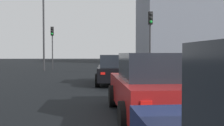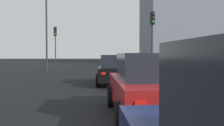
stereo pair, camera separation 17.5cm
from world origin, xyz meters
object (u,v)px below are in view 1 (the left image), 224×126
object	(u,v)px
car_black_left_lead	(116,70)
street_lamp_kerbside	(44,17)
car_red_left_second	(155,86)
traffic_light_near_right	(150,30)
traffic_light_near_left	(52,39)

from	to	relation	value
car_black_left_lead	street_lamp_kerbside	xyz separation A→B (m)	(11.28, 5.81, 4.25)
car_black_left_lead	car_red_left_second	distance (m)	7.25
car_red_left_second	traffic_light_near_right	size ratio (longest dim) A/B	0.97
car_red_left_second	traffic_light_near_right	distance (m)	12.39
car_black_left_lead	street_lamp_kerbside	bearing A→B (deg)	29.46
car_black_left_lead	traffic_light_near_left	distance (m)	15.11
traffic_light_near_right	car_red_left_second	bearing A→B (deg)	-19.27
car_black_left_lead	traffic_light_near_right	xyz separation A→B (m)	(4.67, -2.77, 2.48)
traffic_light_near_left	traffic_light_near_right	size ratio (longest dim) A/B	0.96
car_red_left_second	traffic_light_near_right	world-z (taller)	traffic_light_near_right
car_black_left_lead	car_red_left_second	bearing A→B (deg)	-174.57
traffic_light_near_left	street_lamp_kerbside	distance (m)	3.25
car_red_left_second	street_lamp_kerbside	size ratio (longest dim) A/B	0.50
traffic_light_near_right	traffic_light_near_left	bearing A→B (deg)	-146.39
car_black_left_lead	street_lamp_kerbside	world-z (taller)	street_lamp_kerbside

